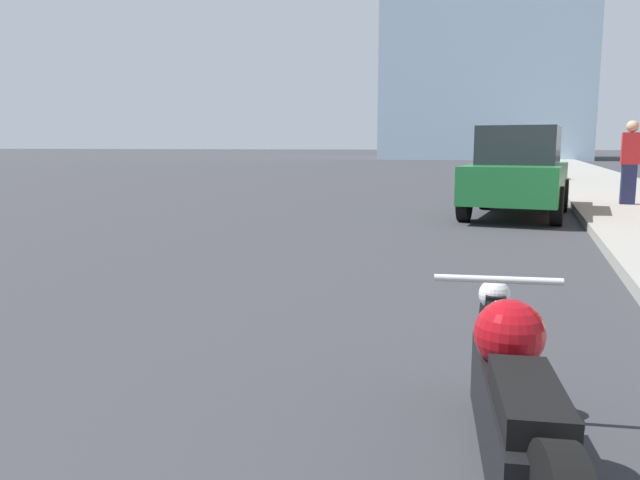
{
  "coord_description": "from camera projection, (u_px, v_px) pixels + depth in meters",
  "views": [
    {
      "loc": [
        2.84,
        1.97,
        1.4
      ],
      "look_at": [
        1.27,
        6.74,
        0.64
      ],
      "focal_mm": 35.0,
      "sensor_mm": 36.0,
      "label": 1
    }
  ],
  "objects": [
    {
      "name": "sidewalk",
      "position": [
        573.0,
        169.0,
        35.13
      ],
      "size": [
        3.18,
        240.0,
        0.15
      ],
      "color": "gray",
      "rests_on": "ground_plane"
    },
    {
      "name": "motorcycle",
      "position": [
        514.0,
        408.0,
        2.44
      ],
      "size": [
        0.64,
        2.34,
        0.77
      ],
      "rotation": [
        0.0,
        0.0,
        0.15
      ],
      "color": "black",
      "rests_on": "ground_plane"
    },
    {
      "name": "parked_car_green",
      "position": [
        518.0,
        172.0,
        12.28
      ],
      "size": [
        2.09,
        4.17,
        1.77
      ],
      "rotation": [
        0.0,
        0.0,
        -0.09
      ],
      "color": "#1E6B33",
      "rests_on": "ground_plane"
    },
    {
      "name": "parked_car_yellow",
      "position": [
        523.0,
        160.0,
        23.98
      ],
      "size": [
        2.03,
        4.15,
        1.7
      ],
      "rotation": [
        0.0,
        0.0,
        0.06
      ],
      "color": "gold",
      "rests_on": "ground_plane"
    },
    {
      "name": "pedestrian",
      "position": [
        630.0,
        161.0,
        13.24
      ],
      "size": [
        0.36,
        0.25,
        1.77
      ],
      "color": "#1E2347",
      "rests_on": "sidewalk"
    }
  ]
}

